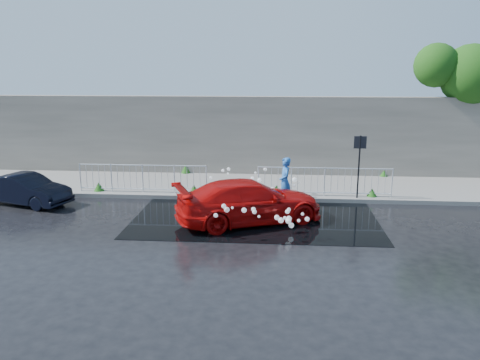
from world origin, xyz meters
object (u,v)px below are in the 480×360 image
object	(u,v)px
sign_post	(359,157)
person	(285,182)
dark_car	(26,190)
red_car	(249,201)

from	to	relation	value
sign_post	person	size ratio (longest dim) A/B	1.42
dark_car	person	world-z (taller)	person
person	red_car	bearing A→B (deg)	-40.77
dark_car	person	distance (m)	9.44
sign_post	person	bearing A→B (deg)	-166.99
red_car	dark_car	xyz separation A→B (m)	(-8.25, 1.39, -0.13)
sign_post	red_car	world-z (taller)	sign_post
dark_car	person	xyz separation A→B (m)	(9.42, 0.63, 0.32)
red_car	person	world-z (taller)	person
sign_post	dark_car	xyz separation A→B (m)	(-12.12, -1.26, -1.16)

